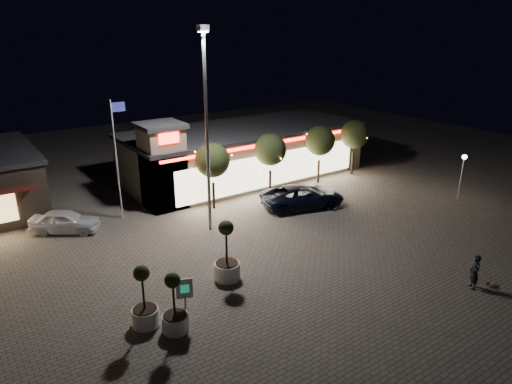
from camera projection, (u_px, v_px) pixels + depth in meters
ground at (256, 295)px, 22.10m from camera, size 90.00×90.00×0.00m
retail_building at (241, 153)px, 38.65m from camera, size 20.40×8.40×6.10m
floodlight_pole at (206, 121)px, 26.95m from camera, size 0.60×0.40×12.38m
flagpole at (117, 150)px, 29.47m from camera, size 0.95×0.10×8.00m
lamp_post_east at (463, 168)px, 33.58m from camera, size 0.36×0.36×3.48m
string_tree_a at (212, 160)px, 31.51m from camera, size 2.42×2.42×4.79m
string_tree_b at (270, 150)px, 34.21m from camera, size 2.42×2.42×4.79m
string_tree_c at (320, 141)px, 36.90m from camera, size 2.42×2.42×4.79m
string_tree_d at (355, 135)px, 39.06m from camera, size 2.42×2.42×4.79m
pickup_truck at (303, 196)px, 32.64m from camera, size 6.51×4.30×1.66m
white_sedan at (65, 221)px, 28.72m from camera, size 4.48×3.79×1.45m
pedestrian at (475, 272)px, 22.43m from camera, size 0.71×0.78×1.79m
dog at (489, 281)px, 22.85m from camera, size 0.46×0.27×0.25m
planter_left at (145, 307)px, 19.63m from camera, size 1.18×1.18×2.91m
planter_mid at (175, 313)px, 19.27m from camera, size 1.13×1.13×2.79m
planter_right at (227, 261)px, 23.24m from camera, size 1.33×1.33×3.27m
valet_sign at (185, 292)px, 19.61m from camera, size 0.68×0.33×2.16m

